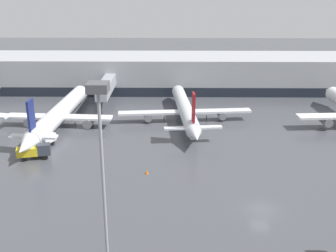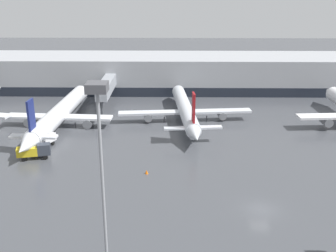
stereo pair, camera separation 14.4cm
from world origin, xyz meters
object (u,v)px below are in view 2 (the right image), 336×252
service_truck_1 (42,140)px  traffic_cone_1 (147,172)px  apron_light_mast_0 (100,134)px  parked_jet_2 (59,114)px  service_truck_3 (34,151)px  parked_jet_3 (185,110)px

service_truck_1 → traffic_cone_1: 21.90m
traffic_cone_1 → apron_light_mast_0: (-2.32, -24.56, 15.65)m
traffic_cone_1 → apron_light_mast_0: apron_light_mast_0 is taller
parked_jet_2 → apron_light_mast_0: 50.92m
service_truck_3 → traffic_cone_1: size_ratio=8.66×
parked_jet_2 → apron_light_mast_0: size_ratio=1.95×
parked_jet_3 → traffic_cone_1: (-6.59, -25.04, -2.23)m
service_truck_3 → traffic_cone_1: (19.03, -5.39, -1.14)m
parked_jet_2 → traffic_cone_1: (19.03, -21.64, -2.28)m
service_truck_3 → apron_light_mast_0: apron_light_mast_0 is taller
service_truck_3 → traffic_cone_1: 19.81m
service_truck_1 → service_truck_3: service_truck_1 is taller
service_truck_3 → apron_light_mast_0: (16.71, -29.95, 14.51)m
service_truck_1 → apron_light_mast_0: (16.94, -34.92, 14.48)m
parked_jet_2 → traffic_cone_1: parked_jet_2 is taller
parked_jet_3 → traffic_cone_1: 25.99m
service_truck_1 → traffic_cone_1: service_truck_1 is taller
parked_jet_2 → parked_jet_3: (25.61, 3.40, -0.05)m
parked_jet_2 → service_truck_3: 16.29m
parked_jet_3 → service_truck_1: 29.75m
parked_jet_2 → service_truck_3: parked_jet_2 is taller
parked_jet_2 → traffic_cone_1: bearing=-135.2°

